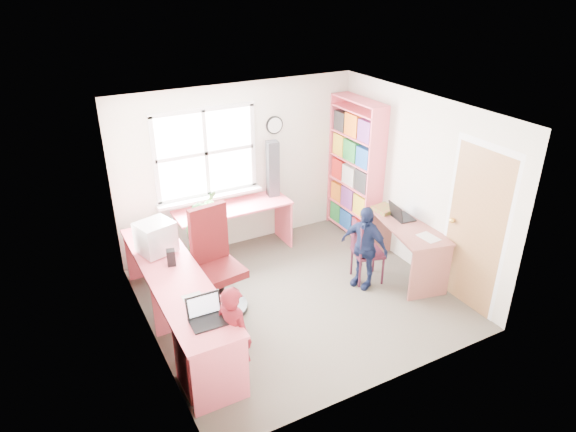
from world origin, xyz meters
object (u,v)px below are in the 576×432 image
object	(u,v)px
right_desk	(408,238)
laptop_right	(400,215)
laptop_left	(207,315)
wooden_chair	(364,249)
person_green	(203,242)
person_red	(234,336)
person_navy	(364,247)
bookshelf	(355,172)
l_desk	(205,310)
swivel_chair	(217,267)
crt_monitor	(156,237)
cd_tower	(273,169)
potted_plant	(210,201)

from	to	relation	value
right_desk	laptop_right	world-z (taller)	laptop_right
right_desk	laptop_left	world-z (taller)	laptop_left
wooden_chair	person_green	size ratio (longest dim) A/B	0.77
person_red	person_navy	world-z (taller)	person_red
bookshelf	laptop_right	xyz separation A→B (m)	(-0.05, -1.14, -0.22)
right_desk	bookshelf	size ratio (longest dim) A/B	0.65
l_desk	laptop_right	distance (m)	2.94
laptop_right	person_navy	distance (m)	0.75
bookshelf	swivel_chair	size ratio (longest dim) A/B	1.61
wooden_chair	crt_monitor	size ratio (longest dim) A/B	1.79
bookshelf	right_desk	bearing A→B (deg)	-92.58
right_desk	cd_tower	world-z (taller)	cd_tower
laptop_left	laptop_right	size ratio (longest dim) A/B	0.99
right_desk	person_navy	bearing A→B (deg)	-171.02
crt_monitor	potted_plant	size ratio (longest dim) A/B	1.56
laptop_right	bookshelf	bearing A→B (deg)	5.54
swivel_chair	wooden_chair	xyz separation A→B (m)	(1.90, -0.36, -0.10)
bookshelf	wooden_chair	distance (m)	1.50
bookshelf	person_green	world-z (taller)	bookshelf
crt_monitor	laptop_right	world-z (taller)	crt_monitor
person_red	crt_monitor	bearing A→B (deg)	-14.47
potted_plant	person_red	distance (m)	2.51
cd_tower	l_desk	bearing A→B (deg)	-127.11
laptop_right	person_green	distance (m)	2.65
wooden_chair	person_green	xyz separation A→B (m)	(-1.84, 1.02, 0.09)
crt_monitor	person_navy	bearing A→B (deg)	-34.67
l_desk	crt_monitor	size ratio (longest dim) A/B	6.17
l_desk	person_red	xyz separation A→B (m)	(0.06, -0.68, 0.11)
wooden_chair	person_navy	world-z (taller)	person_navy
person_green	person_navy	size ratio (longest dim) A/B	0.99
l_desk	swivel_chair	world-z (taller)	swivel_chair
laptop_right	potted_plant	size ratio (longest dim) A/B	1.16
right_desk	person_red	bearing A→B (deg)	-151.79
wooden_chair	person_navy	distance (m)	0.15
laptop_right	potted_plant	world-z (taller)	potted_plant
l_desk	wooden_chair	distance (m)	2.29
right_desk	laptop_right	xyz separation A→B (m)	(0.01, 0.21, 0.25)
swivel_chair	person_navy	distance (m)	1.89
swivel_chair	wooden_chair	size ratio (longest dim) A/B	1.52
wooden_chair	potted_plant	xyz separation A→B (m)	(-1.54, 1.47, 0.44)
person_red	laptop_left	bearing A→B (deg)	32.45
swivel_chair	cd_tower	world-z (taller)	cd_tower
laptop_left	potted_plant	world-z (taller)	potted_plant
cd_tower	bookshelf	bearing A→B (deg)	-8.03
cd_tower	potted_plant	world-z (taller)	cd_tower
potted_plant	person_navy	world-z (taller)	person_navy
crt_monitor	person_navy	size ratio (longest dim) A/B	0.42
crt_monitor	laptop_left	xyz separation A→B (m)	(0.06, -1.49, -0.14)
right_desk	potted_plant	size ratio (longest dim) A/B	4.48
swivel_chair	person_green	distance (m)	0.66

